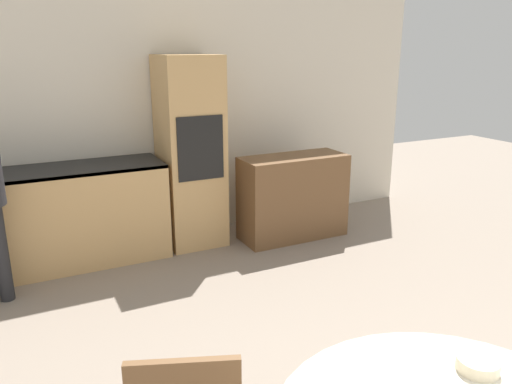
# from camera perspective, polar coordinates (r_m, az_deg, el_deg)

# --- Properties ---
(wall_back) EXTENTS (6.20, 0.05, 2.60)m
(wall_back) POSITION_cam_1_polar(r_m,az_deg,el_deg) (5.13, -11.45, 8.98)
(wall_back) COLOR silver
(wall_back) RESTS_ON ground_plane
(kitchen_counter) EXTENTS (2.17, 0.60, 0.90)m
(kitchen_counter) POSITION_cam_1_polar(r_m,az_deg,el_deg) (4.80, -23.28, -2.81)
(kitchen_counter) COLOR tan
(kitchen_counter) RESTS_ON ground_plane
(oven_unit) EXTENTS (0.56, 0.59, 1.85)m
(oven_unit) POSITION_cam_1_polar(r_m,az_deg,el_deg) (4.94, -7.51, 4.51)
(oven_unit) COLOR tan
(oven_unit) RESTS_ON ground_plane
(sideboard) EXTENTS (1.10, 0.45, 0.86)m
(sideboard) POSITION_cam_1_polar(r_m,az_deg,el_deg) (5.16, 4.24, -0.57)
(sideboard) COLOR brown
(sideboard) RESTS_ON ground_plane
(bowl_centre) EXTENTS (0.16, 0.16, 0.05)m
(bowl_centre) POSITION_cam_1_polar(r_m,az_deg,el_deg) (2.18, 24.02, -17.56)
(bowl_centre) COLOR beige
(bowl_centre) RESTS_ON dining_table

